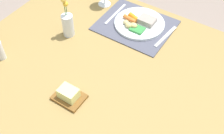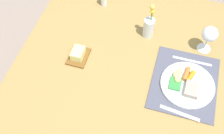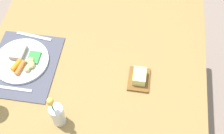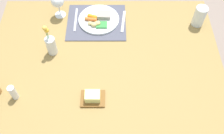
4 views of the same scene
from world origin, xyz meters
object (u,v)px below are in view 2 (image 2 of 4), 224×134
object	(u,v)px
dining_table	(116,83)
dinner_plate	(187,84)
wine_glass	(210,35)
butter_dish	(78,55)
fork	(180,113)
flower_vase	(149,26)
knife	(192,61)

from	to	relation	value
dining_table	dinner_plate	size ratio (longest dim) A/B	5.19
dining_table	dinner_plate	bearing A→B (deg)	-83.00
wine_glass	butter_dish	bearing A→B (deg)	111.09
fork	flower_vase	xyz separation A→B (m)	(0.43, 0.25, 0.06)
wine_glass	dining_table	bearing A→B (deg)	126.65
knife	wine_glass	xyz separation A→B (m)	(0.11, -0.05, 0.11)
dining_table	wine_glass	world-z (taller)	wine_glass
wine_glass	knife	bearing A→B (deg)	154.67
dining_table	butter_dish	world-z (taller)	butter_dish
fork	knife	size ratio (longest dim) A/B	0.93
fork	wine_glass	xyz separation A→B (m)	(0.42, -0.07, 0.11)
dinner_plate	flower_vase	size ratio (longest dim) A/B	1.20
dinner_plate	wine_glass	distance (m)	0.28
dining_table	butter_dish	bearing A→B (deg)	75.43
dinner_plate	butter_dish	xyz separation A→B (m)	(0.02, 0.57, 0.00)
dining_table	flower_vase	xyz separation A→B (m)	(0.31, -0.09, 0.14)
fork	knife	distance (m)	0.31
fork	wine_glass	world-z (taller)	wine_glass
knife	wine_glass	size ratio (longest dim) A/B	1.25
dinner_plate	knife	xyz separation A→B (m)	(0.15, -0.01, -0.01)
flower_vase	butter_dish	world-z (taller)	flower_vase
knife	butter_dish	world-z (taller)	butter_dish
dining_table	dinner_plate	distance (m)	0.36
dinner_plate	flower_vase	xyz separation A→B (m)	(0.27, 0.26, 0.05)
dinner_plate	butter_dish	world-z (taller)	butter_dish
fork	knife	xyz separation A→B (m)	(0.31, -0.02, 0.00)
fork	wine_glass	distance (m)	0.44
dining_table	knife	xyz separation A→B (m)	(0.20, -0.36, 0.08)
knife	wine_glass	distance (m)	0.16
flower_vase	dining_table	bearing A→B (deg)	163.32
dining_table	dinner_plate	world-z (taller)	dinner_plate
dinner_plate	wine_glass	bearing A→B (deg)	-12.64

